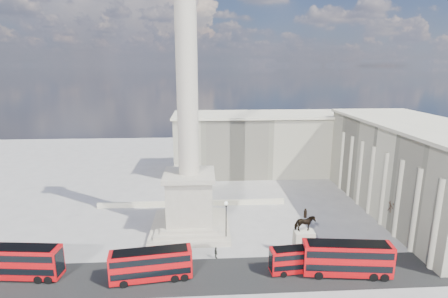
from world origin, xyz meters
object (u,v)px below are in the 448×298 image
red_bus_b (152,264)px  pedestrian_crossing (216,253)px  red_bus_a (19,262)px  victorian_lamp (226,218)px  pedestrian_walking (371,252)px  red_bus_c (303,259)px  equestrian_statue (304,240)px  pedestrian_standing (311,251)px  red_bus_d (347,258)px  nelsons_column (189,161)px

red_bus_b → pedestrian_crossing: bearing=21.7°
red_bus_a → pedestrian_crossing: 28.09m
pedestrian_crossing → victorian_lamp: bearing=-39.0°
pedestrian_walking → red_bus_a: bearing=-174.4°
red_bus_c → equestrian_statue: size_ratio=1.22×
red_bus_b → pedestrian_crossing: red_bus_b is taller
red_bus_c → equestrian_statue: bearing=67.8°
victorian_lamp → equestrian_statue: equestrian_statue is taller
pedestrian_standing → equestrian_statue: bearing=-50.7°
pedestrian_standing → red_bus_b: bearing=-31.8°
victorian_lamp → pedestrian_walking: victorian_lamp is taller
red_bus_d → pedestrian_standing: bearing=129.7°
pedestrian_crossing → red_bus_b: bearing=100.5°
equestrian_statue → pedestrian_standing: size_ratio=4.45×
red_bus_b → pedestrian_standing: size_ratio=6.36×
red_bus_a → pedestrian_standing: red_bus_a is taller
red_bus_c → pedestrian_crossing: red_bus_c is taller
red_bus_b → red_bus_d: bearing=-8.4°
nelsons_column → pedestrian_crossing: size_ratio=26.39×
red_bus_a → red_bus_c: (40.34, -0.88, -0.49)m
equestrian_statue → pedestrian_walking: (10.59, -1.04, -1.90)m
red_bus_a → red_bus_d: red_bus_d is taller
nelsons_column → red_bus_a: 29.20m
equestrian_statue → pedestrian_crossing: (-13.80, 0.09, -1.83)m
victorian_lamp → pedestrian_walking: 23.57m
victorian_lamp → equestrian_statue: 13.07m
red_bus_a → red_bus_c: red_bus_a is taller
pedestrian_standing → red_bus_d: bearing=80.1°
red_bus_c → pedestrian_walking: 12.36m
red_bus_c → pedestrian_standing: red_bus_c is taller
red_bus_c → victorian_lamp: victorian_lamp is taller
red_bus_b → pedestrian_crossing: 10.55m
red_bus_a → pedestrian_standing: size_ratio=6.73×
red_bus_a → red_bus_b: size_ratio=1.06×
pedestrian_standing → pedestrian_crossing: (-14.99, 0.25, 0.04)m
red_bus_a → victorian_lamp: bearing=22.0°
nelsons_column → red_bus_c: size_ratio=5.10×
red_bus_d → red_bus_b: bearing=-174.6°
victorian_lamp → nelsons_column: bearing=140.2°
red_bus_b → pedestrian_walking: (33.53, 3.94, -1.51)m
victorian_lamp → red_bus_c: bearing=-42.0°
equestrian_statue → pedestrian_standing: (1.20, -0.16, -1.88)m
red_bus_c → equestrian_statue: 4.51m
victorian_lamp → pedestrian_crossing: size_ratio=3.87×
red_bus_a → red_bus_b: 18.76m
red_bus_c → equestrian_statue: (1.28, 4.26, 0.73)m
equestrian_statue → pedestrian_walking: 10.81m
red_bus_a → equestrian_statue: (41.63, 3.38, 0.24)m
victorian_lamp → pedestrian_walking: size_ratio=4.19×
red_bus_a → victorian_lamp: size_ratio=1.66×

